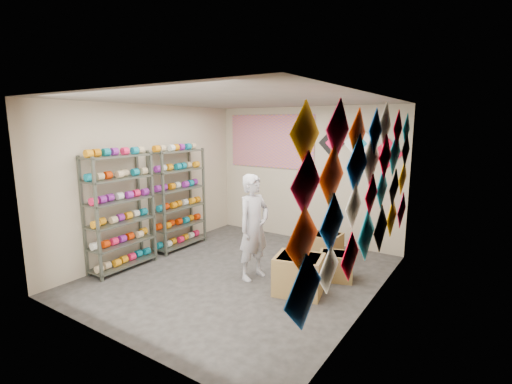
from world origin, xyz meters
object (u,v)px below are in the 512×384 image
Objects in this scene: carton_b at (336,266)px; carton_c at (326,247)px; shelf_rack_back at (178,199)px; carton_a at (299,275)px; shopkeeper at (254,227)px; shelf_rack_front at (120,212)px.

carton_c reaches higher than carton_b.
shelf_rack_back is 2.97m from carton_a.
shelf_rack_back is 1.17× the size of shopkeeper.
shelf_rack_front is at bearing 123.91° from shopkeeper.
carton_b is (3.11, 0.23, -0.74)m from shelf_rack_back.
carton_b is 0.96× the size of carton_c.
carton_a is at bearing -80.46° from carton_c.
shopkeeper is 3.12× the size of carton_c.
shopkeeper is 2.50× the size of carton_a.
shelf_rack_back reaches higher than carton_a.
carton_c is at bearing -13.84° from shopkeeper.
shopkeeper reaches higher than carton_c.
shelf_rack_back is (0.00, 1.30, 0.00)m from shelf_rack_front.
shelf_rack_back is 2.92× the size of carton_a.
shopkeeper reaches higher than carton_a.
carton_b is 0.85m from carton_c.
carton_c is (-0.47, 0.71, 0.02)m from carton_b.
shelf_rack_back is at bearing 156.57° from carton_a.
carton_c is (2.64, 2.24, -0.72)m from shelf_rack_front.
carton_c is at bearing 104.34° from carton_b.
carton_a is 1.48m from carton_c.
shelf_rack_back is 3.20m from carton_b.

